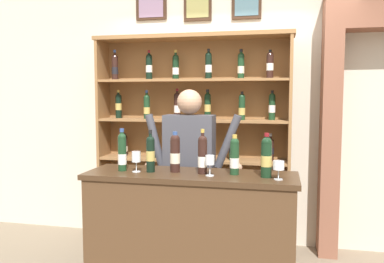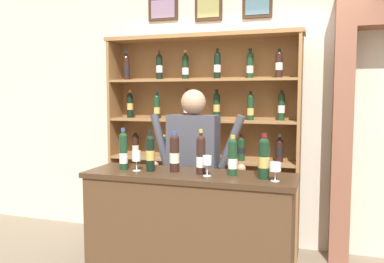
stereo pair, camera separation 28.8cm
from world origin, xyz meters
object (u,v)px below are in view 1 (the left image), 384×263
Objects in this scene: tasting_bottle_brunello at (235,156)px; wine_glass_spare at (279,166)px; wine_glass_right at (210,161)px; wine_glass_center at (136,158)px; tasting_bottle_riserva at (150,153)px; tasting_bottle_prosecco at (175,153)px; shopkeeper at (190,160)px; wine_shelf at (193,138)px; tasting_bottle_bianco at (203,154)px; tasting_bottle_vin_santo at (266,156)px; tasting_counter at (190,238)px; tasting_bottle_chianti at (122,152)px.

tasting_bottle_brunello reaches higher than wine_glass_spare.
wine_glass_center reaches higher than wine_glass_right.
tasting_bottle_riserva is 0.19m from tasting_bottle_prosecco.
shopkeeper is at bearing 59.70° from wine_glass_center.
wine_shelf is 1.52m from wine_glass_spare.
tasting_bottle_bianco is (0.21, -0.48, 0.13)m from shopkeeper.
wine_glass_right is (-0.41, -0.04, -0.04)m from tasting_bottle_vin_santo.
tasting_counter is 5.36× the size of tasting_bottle_brunello.
wine_glass_spare is at bearing -4.25° from tasting_bottle_riserva.
tasting_counter is 10.06× the size of wine_glass_center.
tasting_bottle_vin_santo is (0.88, -0.01, 0.00)m from tasting_bottle_riserva.
tasting_bottle_riserva reaches higher than wine_glass_center.
wine_glass_center reaches higher than wine_glass_spare.
tasting_bottle_vin_santo is (0.24, -0.05, 0.01)m from tasting_bottle_brunello.
tasting_bottle_bianco is at bearing -175.68° from tasting_bottle_brunello.
tasting_bottle_brunello is (0.33, 0.02, 0.65)m from tasting_counter.
shopkeeper is at bearing 113.86° from tasting_bottle_bianco.
tasting_bottle_chianti is at bearing -174.30° from tasting_bottle_prosecco.
tasting_bottle_riserva is 2.05× the size of wine_glass_center.
tasting_counter is 0.86m from tasting_bottle_chianti.
wine_glass_center is at bearing -174.63° from tasting_counter.
tasting_counter is 0.75m from wine_glass_center.
tasting_bottle_vin_santo reaches higher than tasting_counter.
tasting_bottle_vin_santo is at bearing 5.61° from wine_glass_right.
tasting_bottle_brunello is at bearing 168.42° from tasting_bottle_vin_santo.
wine_glass_right reaches higher than tasting_counter.
tasting_bottle_brunello is at bearing 3.53° from tasting_bottle_riserva.
shopkeeper is at bearing -80.00° from wine_shelf.
shopkeeper is 0.61m from wine_glass_center.
tasting_bottle_chianti is at bearing 176.64° from wine_glass_spare.
wine_shelf reaches higher than tasting_counter.
tasting_bottle_brunello is at bearing 4.70° from wine_glass_center.
tasting_counter is 0.66m from tasting_bottle_bianco.
tasting_bottle_brunello is at bearing -63.05° from wine_shelf.
tasting_bottle_vin_santo is (1.12, -0.01, 0.00)m from tasting_bottle_chianti.
tasting_bottle_riserva is 1.04× the size of tasting_bottle_prosecco.
tasting_bottle_riserva is 0.97m from wine_glass_spare.
wine_glass_spare is (0.89, -1.23, -0.05)m from wine_shelf.
wine_glass_center is at bearing -175.30° from tasting_bottle_brunello.
wine_shelf is at bearing 116.95° from tasting_bottle_brunello.
wine_glass_spare is at bearing -36.00° from tasting_bottle_vin_santo.
wine_glass_center is at bearing 177.36° from wine_glass_spare.
tasting_counter is 10.52× the size of wine_glass_right.
tasting_bottle_prosecco is 2.35× the size of wine_glass_spare.
tasting_bottle_riserva is 2.14× the size of wine_glass_right.
wine_glass_spare is 0.83× the size of wine_glass_center.
wine_shelf is 1.33m from tasting_counter.
wine_glass_center is at bearing -168.42° from tasting_bottle_riserva.
tasting_bottle_vin_santo reaches higher than wine_glass_spare.
tasting_bottle_chianti is 1.21m from wine_glass_spare.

